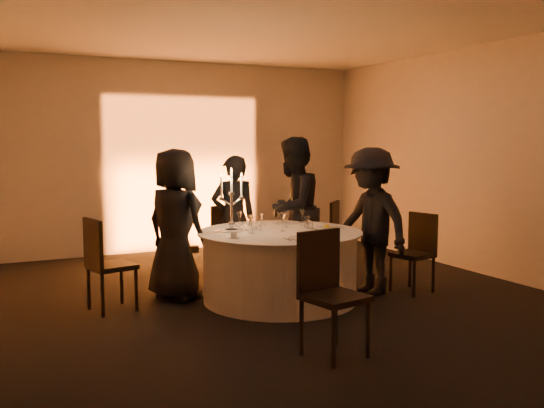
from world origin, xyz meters
name	(u,v)px	position (x,y,z in m)	size (l,w,h in m)	color
floor	(280,300)	(0.00, 0.00, 0.00)	(7.00, 7.00, 0.00)	black
ceiling	(280,22)	(0.00, 0.00, 3.00)	(7.00, 7.00, 0.00)	silver
wall_back	(183,157)	(0.00, 3.50, 1.50)	(7.00, 7.00, 0.00)	#BCB5AE
wall_right	(488,160)	(3.00, 0.00, 1.50)	(7.00, 7.00, 0.00)	#BCB5AE
uplighter_fixture	(190,249)	(0.00, 3.20, 0.05)	(0.25, 0.12, 0.10)	black
banquet_table	(280,266)	(0.00, 0.00, 0.38)	(1.80, 1.80, 0.77)	black
chair_left	(104,259)	(-1.82, 0.37, 0.55)	(0.51, 0.51, 0.97)	black
chair_back_left	(223,234)	(-0.04, 1.64, 0.51)	(0.41, 0.41, 0.91)	black
chair_back_right	(327,231)	(1.31, 1.21, 0.53)	(0.58, 0.58, 0.93)	black
chair_right	(417,248)	(1.62, -0.32, 0.51)	(0.48, 0.48, 0.91)	black
chair_front	(328,285)	(-0.39, -1.68, 0.58)	(0.53, 0.53, 1.02)	black
guest_left	(175,224)	(-1.01, 0.55, 0.84)	(0.82, 0.53, 1.67)	black
guest_back_left	(234,218)	(-0.10, 1.11, 0.79)	(0.57, 0.38, 1.57)	black
guest_back_right	(293,209)	(0.60, 0.84, 0.90)	(0.88, 0.68, 1.80)	black
guest_right	(371,221)	(1.08, -0.17, 0.84)	(1.08, 0.62, 1.68)	black
plate_left	(231,231)	(-0.49, 0.23, 0.78)	(0.36, 0.30, 0.01)	white
plate_back_left	(250,225)	(-0.12, 0.53, 0.78)	(0.36, 0.25, 0.01)	white
plate_back_right	(288,223)	(0.37, 0.52, 0.78)	(0.35, 0.29, 0.01)	white
plate_right	(327,227)	(0.56, -0.05, 0.79)	(0.36, 0.24, 0.08)	white
plate_front	(302,238)	(-0.02, -0.55, 0.78)	(0.36, 0.28, 0.01)	white
coffee_cup	(234,235)	(-0.63, -0.22, 0.80)	(0.11, 0.11, 0.07)	white
candelabra	(232,209)	(-0.47, 0.23, 1.01)	(0.29, 0.14, 0.70)	white
wine_glass_a	(250,220)	(-0.34, 0.05, 0.91)	(0.07, 0.07, 0.19)	silver
wine_glass_b	(283,219)	(0.02, -0.02, 0.91)	(0.07, 0.07, 0.19)	silver
wine_glass_c	(261,219)	(-0.18, 0.10, 0.91)	(0.07, 0.07, 0.19)	silver
wine_glass_d	(252,221)	(-0.35, -0.05, 0.91)	(0.07, 0.07, 0.19)	silver
wine_glass_e	(239,217)	(-0.34, 0.34, 0.91)	(0.07, 0.07, 0.19)	silver
wine_glass_f	(286,215)	(0.20, 0.24, 0.91)	(0.07, 0.07, 0.19)	silver
wine_glass_g	(307,221)	(0.16, -0.32, 0.91)	(0.07, 0.07, 0.19)	silver
wine_glass_h	(302,214)	(0.43, 0.28, 0.91)	(0.07, 0.07, 0.19)	silver
tumbler_a	(307,224)	(0.39, 0.09, 0.82)	(0.07, 0.07, 0.09)	silver
tumbler_b	(254,226)	(-0.22, 0.21, 0.82)	(0.07, 0.07, 0.09)	silver
tumbler_c	(310,225)	(0.38, 0.00, 0.82)	(0.07, 0.07, 0.09)	silver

